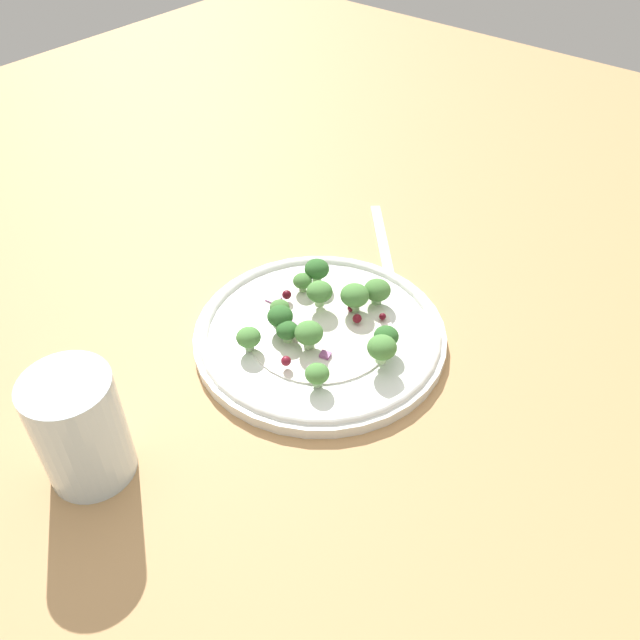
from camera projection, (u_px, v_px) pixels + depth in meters
ground_plane at (311, 331)px, 70.19cm from camera, size 180.00×180.00×2.00cm
plate at (320, 333)px, 67.20cm from camera, size 25.59×25.59×1.70cm
dressing_pool at (320, 330)px, 66.90cm from camera, size 14.84×14.84×0.20cm
broccoli_floret_0 at (280, 308)px, 67.61cm from camera, size 2.06×2.06×2.09cm
broccoli_floret_1 at (386, 337)px, 63.57cm from camera, size 2.43×2.43×2.46cm
broccoli_floret_2 at (287, 331)px, 64.75cm from camera, size 2.22×2.22×2.25cm
broccoli_floret_3 at (249, 338)px, 63.80cm from camera, size 2.42×2.42×2.45cm
broccoli_floret_4 at (317, 270)px, 71.09cm from camera, size 2.68×2.68×2.72cm
broccoli_floret_5 at (316, 291)px, 68.17cm from camera, size 2.71×2.71×2.74cm
broccoli_floret_6 at (280, 317)px, 65.65cm from camera, size 2.59×2.59×2.62cm
broccoli_floret_7 at (302, 281)px, 70.63cm from camera, size 2.06×2.06×2.08cm
broccoli_floret_8 at (355, 296)px, 67.78cm from camera, size 2.97×2.97×3.01cm
broccoli_floret_9 at (382, 348)px, 61.63cm from camera, size 2.80×2.80×2.84cm
broccoli_floret_10 at (377, 291)px, 68.95cm from camera, size 2.84×2.84×2.88cm
broccoli_floret_11 at (317, 374)px, 60.28cm from camera, size 2.27×2.27×2.30cm
broccoli_floret_12 at (309, 333)px, 63.69cm from camera, size 2.80×2.80×2.84cm
cranberry_0 at (388, 330)px, 66.21cm from camera, size 0.91×0.91×0.91cm
cranberry_1 at (286, 361)px, 62.29cm from camera, size 0.98×0.98×0.98cm
cranberry_2 at (351, 308)px, 68.73cm from camera, size 0.84×0.84×0.84cm
cranberry_3 at (291, 334)px, 65.44cm from camera, size 0.82×0.82×0.82cm
cranberry_4 at (383, 317)px, 67.52cm from camera, size 0.73×0.73×0.73cm
cranberry_5 at (357, 319)px, 67.07cm from camera, size 0.95×0.95×0.95cm
cranberry_6 at (288, 294)px, 69.73cm from camera, size 0.99×0.99×0.99cm
onion_bit_0 at (313, 371)px, 61.90cm from camera, size 1.49×1.47×0.47cm
onion_bit_1 at (294, 325)px, 66.73cm from camera, size 1.14×0.98×0.48cm
onion_bit_2 at (325, 355)px, 63.86cm from camera, size 1.18×1.07×0.34cm
onion_bit_3 at (274, 299)px, 70.30cm from camera, size 1.58×1.51×0.37cm
fork at (385, 254)px, 78.40cm from camera, size 13.80×15.01×0.50cm
water_glass at (80, 429)px, 52.52cm from camera, size 7.16×7.16×10.53cm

